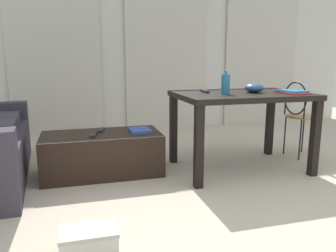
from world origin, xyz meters
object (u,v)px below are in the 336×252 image
(craft_table, at_px, (241,103))
(bottle_near, at_px, (226,84))
(book_stack, at_px, (292,92))
(tv_remote_on_table, at_px, (205,91))
(tv_remote_secondary, at_px, (101,130))
(tv_remote_primary, at_px, (93,135))
(wire_chair, at_px, (299,110))
(bowl, at_px, (254,88))
(coffee_table, at_px, (102,154))
(magazine, at_px, (140,130))
(shoebox, at_px, (89,242))

(craft_table, relative_size, bottle_near, 5.94)
(book_stack, height_order, tv_remote_on_table, book_stack)
(craft_table, height_order, tv_remote_secondary, craft_table)
(bottle_near, height_order, tv_remote_primary, bottle_near)
(wire_chair, bearing_deg, bowl, -162.48)
(wire_chair, xyz_separation_m, tv_remote_primary, (-2.21, -0.08, -0.12))
(coffee_table, relative_size, tv_remote_secondary, 6.88)
(coffee_table, bearing_deg, wire_chair, -0.34)
(craft_table, relative_size, book_stack, 4.18)
(book_stack, relative_size, magazine, 1.26)
(wire_chair, height_order, bottle_near, bottle_near)
(bowl, height_order, tv_remote_secondary, bowl)
(wire_chair, bearing_deg, coffee_table, 179.66)
(craft_table, height_order, book_stack, book_stack)
(coffee_table, distance_m, tv_remote_primary, 0.24)
(tv_remote_secondary, bearing_deg, tv_remote_on_table, -0.10)
(wire_chair, distance_m, tv_remote_primary, 2.21)
(wire_chair, xyz_separation_m, shoebox, (-2.31, -1.33, -0.45))
(tv_remote_secondary, bearing_deg, coffee_table, -80.89)
(wire_chair, xyz_separation_m, tv_remote_on_table, (-1.14, -0.08, 0.25))
(magazine, bearing_deg, book_stack, -16.05)
(wire_chair, distance_m, magazine, 1.77)
(tv_remote_on_table, bearing_deg, bottle_near, -53.30)
(craft_table, distance_m, shoebox, 1.97)
(book_stack, height_order, magazine, book_stack)
(tv_remote_secondary, height_order, shoebox, tv_remote_secondary)
(wire_chair, distance_m, tv_remote_on_table, 1.17)
(magazine, bearing_deg, craft_table, -12.25)
(bottle_near, height_order, tv_remote_secondary, bottle_near)
(coffee_table, distance_m, magazine, 0.42)
(magazine, bearing_deg, bottle_near, -21.36)
(coffee_table, bearing_deg, book_stack, -12.58)
(craft_table, height_order, tv_remote_on_table, tv_remote_on_table)
(coffee_table, relative_size, tv_remote_primary, 7.05)
(coffee_table, height_order, book_stack, book_stack)
(bowl, distance_m, tv_remote_secondary, 1.53)
(tv_remote_on_table, bearing_deg, tv_remote_secondary, 173.29)
(tv_remote_primary, bearing_deg, book_stack, 3.66)
(bowl, bearing_deg, tv_remote_secondary, 166.52)
(bottle_near, distance_m, tv_remote_primary, 1.28)
(bowl, bearing_deg, magazine, 168.76)
(tv_remote_on_table, height_order, tv_remote_primary, tv_remote_on_table)
(craft_table, bearing_deg, book_stack, -23.00)
(wire_chair, bearing_deg, book_stack, -135.17)
(wire_chair, height_order, tv_remote_secondary, wire_chair)
(wire_chair, bearing_deg, tv_remote_on_table, -175.89)
(book_stack, relative_size, tv_remote_secondary, 1.87)
(book_stack, bearing_deg, magazine, 164.93)
(craft_table, bearing_deg, magazine, 168.73)
(craft_table, bearing_deg, wire_chair, 13.54)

